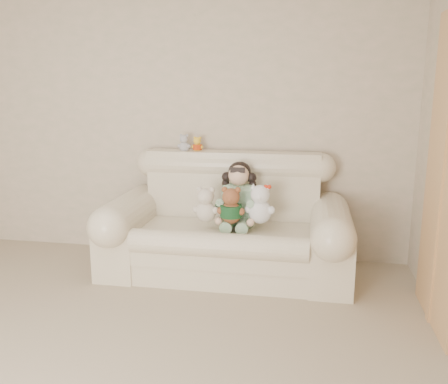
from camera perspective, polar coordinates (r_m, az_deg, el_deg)
wall_back at (r=4.59m, az=-6.64°, el=8.64°), size 4.50×0.00×4.50m
sofa at (r=4.08m, az=0.25°, el=-2.93°), size 2.10×0.95×1.03m
door_panel at (r=3.44m, az=25.18°, el=2.12°), size 0.06×0.90×2.10m
seated_child at (r=4.10m, az=1.77°, el=-0.18°), size 0.38×0.45×0.56m
brown_teddy at (r=3.89m, az=0.86°, el=-1.18°), size 0.27×0.24×0.36m
white_cat at (r=3.91m, az=4.35°, el=-0.93°), size 0.26×0.21×0.39m
cream_teddy at (r=3.94m, az=-2.17°, el=-1.10°), size 0.22×0.17×0.35m
yellow_mini_bear at (r=4.40m, az=-3.19°, el=5.86°), size 0.13×0.11×0.17m
grey_mini_plush at (r=4.41m, az=-4.77°, el=6.03°), size 0.13×0.11×0.20m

